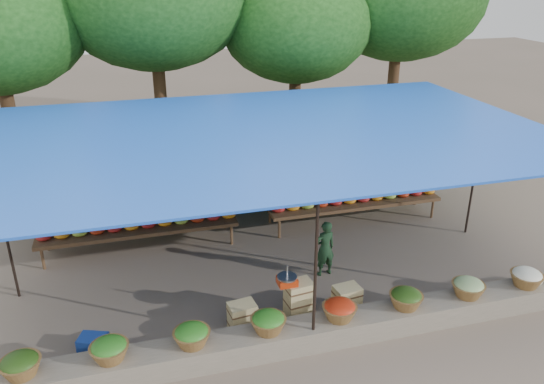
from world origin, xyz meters
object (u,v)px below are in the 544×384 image
object	(u,v)px
weighing_scale	(287,280)
vendor_seated	(325,248)
crate_counter	(297,305)
blue_crate_back	(93,343)

from	to	relation	value
weighing_scale	vendor_seated	world-z (taller)	vendor_seated
vendor_seated	crate_counter	bearing A→B (deg)	43.63
weighing_scale	vendor_seated	bearing A→B (deg)	47.52
vendor_seated	blue_crate_back	size ratio (longest dim) A/B	2.66
crate_counter	vendor_seated	size ratio (longest dim) A/B	2.04
blue_crate_back	weighing_scale	bearing A→B (deg)	18.33
weighing_scale	blue_crate_back	bearing A→B (deg)	177.67
weighing_scale	crate_counter	bearing A→B (deg)	-0.00
vendor_seated	blue_crate_back	distance (m)	4.56
weighing_scale	blue_crate_back	size ratio (longest dim) A/B	0.82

